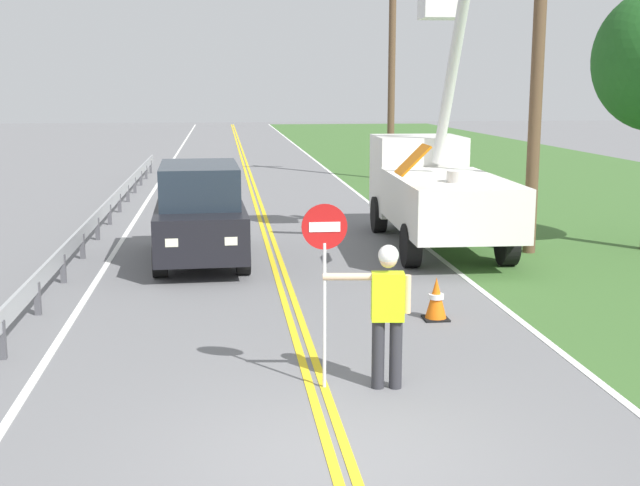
{
  "coord_description": "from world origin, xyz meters",
  "views": [
    {
      "loc": [
        -1.13,
        -7.7,
        3.72
      ],
      "look_at": [
        0.44,
        5.5,
        1.2
      ],
      "focal_mm": 46.52,
      "sensor_mm": 36.0,
      "label": 1
    }
  ],
  "objects_px": {
    "flagger_worker": "(387,307)",
    "oncoming_suv_nearest": "(200,213)",
    "stop_sign_paddle": "(324,254)",
    "utility_pole_mid": "(392,71)",
    "utility_bucket_truck": "(434,184)",
    "traffic_cone_lead": "(436,299)",
    "utility_pole_near": "(537,75)"
  },
  "relations": [
    {
      "from": "stop_sign_paddle",
      "to": "utility_pole_mid",
      "type": "xyz_separation_m",
      "value": [
        5.56,
        23.13,
        2.6
      ]
    },
    {
      "from": "flagger_worker",
      "to": "oncoming_suv_nearest",
      "type": "height_order",
      "value": "oncoming_suv_nearest"
    },
    {
      "from": "utility_pole_near",
      "to": "stop_sign_paddle",
      "type": "bearing_deg",
      "value": -125.43
    },
    {
      "from": "flagger_worker",
      "to": "utility_pole_near",
      "type": "xyz_separation_m",
      "value": [
        4.92,
        8.08,
        2.92
      ]
    },
    {
      "from": "utility_pole_near",
      "to": "utility_pole_mid",
      "type": "xyz_separation_m",
      "value": [
        -0.12,
        15.15,
        0.34
      ]
    },
    {
      "from": "flagger_worker",
      "to": "utility_bucket_truck",
      "type": "distance_m",
      "value": 9.84
    },
    {
      "from": "oncoming_suv_nearest",
      "to": "utility_pole_near",
      "type": "height_order",
      "value": "utility_pole_near"
    },
    {
      "from": "utility_pole_near",
      "to": "traffic_cone_lead",
      "type": "xyz_separation_m",
      "value": [
        -3.5,
        -5.13,
        -3.63
      ]
    },
    {
      "from": "utility_pole_mid",
      "to": "traffic_cone_lead",
      "type": "relative_size",
      "value": 11.8
    },
    {
      "from": "oncoming_suv_nearest",
      "to": "utility_pole_mid",
      "type": "bearing_deg",
      "value": 64.51
    },
    {
      "from": "flagger_worker",
      "to": "traffic_cone_lead",
      "type": "bearing_deg",
      "value": 64.42
    },
    {
      "from": "flagger_worker",
      "to": "oncoming_suv_nearest",
      "type": "bearing_deg",
      "value": 107.14
    },
    {
      "from": "stop_sign_paddle",
      "to": "utility_pole_mid",
      "type": "relative_size",
      "value": 0.28
    },
    {
      "from": "oncoming_suv_nearest",
      "to": "traffic_cone_lead",
      "type": "xyz_separation_m",
      "value": [
        3.88,
        -5.04,
        -0.72
      ]
    },
    {
      "from": "flagger_worker",
      "to": "oncoming_suv_nearest",
      "type": "distance_m",
      "value": 8.37
    },
    {
      "from": "oncoming_suv_nearest",
      "to": "traffic_cone_lead",
      "type": "bearing_deg",
      "value": -52.44
    },
    {
      "from": "flagger_worker",
      "to": "utility_pole_mid",
      "type": "bearing_deg",
      "value": 78.33
    },
    {
      "from": "flagger_worker",
      "to": "utility_pole_near",
      "type": "relative_size",
      "value": 0.24
    },
    {
      "from": "stop_sign_paddle",
      "to": "oncoming_suv_nearest",
      "type": "relative_size",
      "value": 0.5
    },
    {
      "from": "utility_bucket_truck",
      "to": "traffic_cone_lead",
      "type": "relative_size",
      "value": 9.82
    },
    {
      "from": "utility_bucket_truck",
      "to": "traffic_cone_lead",
      "type": "distance_m",
      "value": 6.7
    },
    {
      "from": "utility_pole_near",
      "to": "utility_pole_mid",
      "type": "distance_m",
      "value": 15.15
    },
    {
      "from": "stop_sign_paddle",
      "to": "utility_pole_near",
      "type": "xyz_separation_m",
      "value": [
        5.68,
        7.99,
        2.26
      ]
    },
    {
      "from": "stop_sign_paddle",
      "to": "utility_bucket_truck",
      "type": "bearing_deg",
      "value": 67.89
    },
    {
      "from": "utility_bucket_truck",
      "to": "traffic_cone_lead",
      "type": "xyz_separation_m",
      "value": [
        -1.59,
        -6.41,
        -1.1
      ]
    },
    {
      "from": "utility_bucket_truck",
      "to": "utility_pole_near",
      "type": "xyz_separation_m",
      "value": [
        1.91,
        -1.29,
        2.54
      ]
    },
    {
      "from": "utility_pole_mid",
      "to": "flagger_worker",
      "type": "bearing_deg",
      "value": -101.67
    },
    {
      "from": "stop_sign_paddle",
      "to": "traffic_cone_lead",
      "type": "height_order",
      "value": "stop_sign_paddle"
    },
    {
      "from": "stop_sign_paddle",
      "to": "utility_pole_mid",
      "type": "bearing_deg",
      "value": 76.49
    },
    {
      "from": "stop_sign_paddle",
      "to": "flagger_worker",
      "type": "bearing_deg",
      "value": -6.85
    },
    {
      "from": "oncoming_suv_nearest",
      "to": "utility_pole_near",
      "type": "relative_size",
      "value": 0.61
    },
    {
      "from": "traffic_cone_lead",
      "to": "utility_bucket_truck",
      "type": "bearing_deg",
      "value": 76.08
    }
  ]
}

